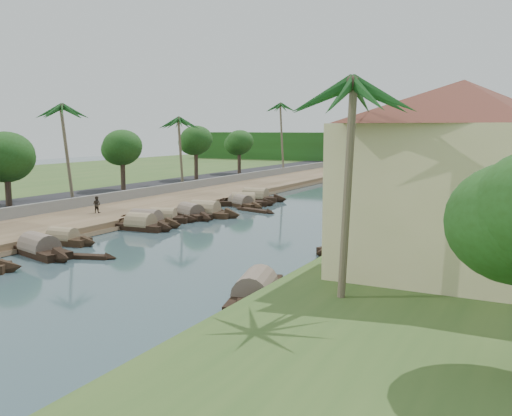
% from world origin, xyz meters
% --- Properties ---
extents(ground, '(220.00, 220.00, 0.00)m').
position_xyz_m(ground, '(0.00, 0.00, 0.00)').
color(ground, '#34484E').
rests_on(ground, ground).
extents(left_bank, '(10.00, 180.00, 0.80)m').
position_xyz_m(left_bank, '(-16.00, 20.00, 0.40)').
color(left_bank, brown).
rests_on(left_bank, ground).
extents(right_bank, '(16.00, 180.00, 1.20)m').
position_xyz_m(right_bank, '(19.00, 20.00, 0.60)').
color(right_bank, '#2F4E1F').
rests_on(right_bank, ground).
extents(road, '(8.00, 180.00, 1.40)m').
position_xyz_m(road, '(-24.50, 20.00, 0.70)').
color(road, black).
rests_on(road, ground).
extents(retaining_wall, '(0.40, 180.00, 1.10)m').
position_xyz_m(retaining_wall, '(-20.20, 20.00, 1.35)').
color(retaining_wall, slate).
rests_on(retaining_wall, left_bank).
extents(treeline, '(120.00, 14.00, 8.00)m').
position_xyz_m(treeline, '(0.00, 100.00, 4.00)').
color(treeline, '#193D10').
rests_on(treeline, ground).
extents(bridge, '(28.00, 4.00, 2.40)m').
position_xyz_m(bridge, '(0.00, 72.00, 1.72)').
color(bridge, '#ACADA2').
rests_on(bridge, ground).
extents(building_near, '(14.85, 14.85, 10.20)m').
position_xyz_m(building_near, '(18.99, -2.00, 6.38)').
color(building_near, beige).
rests_on(building_near, right_bank).
extents(building_mid, '(14.11, 14.11, 9.70)m').
position_xyz_m(building_mid, '(19.99, 14.00, 6.13)').
color(building_mid, beige).
rests_on(building_mid, right_bank).
extents(building_far, '(15.59, 15.59, 10.20)m').
position_xyz_m(building_far, '(18.99, 28.00, 6.38)').
color(building_far, beige).
rests_on(building_far, right_bank).
extents(sampan_3, '(8.57, 3.89, 2.26)m').
position_xyz_m(sampan_3, '(-8.87, -4.78, 0.42)').
color(sampan_3, black).
rests_on(sampan_3, ground).
extents(sampan_4, '(6.36, 2.17, 1.83)m').
position_xyz_m(sampan_4, '(-10.27, -1.23, 0.40)').
color(sampan_4, black).
rests_on(sampan_4, ground).
extents(sampan_5, '(6.92, 2.22, 2.19)m').
position_xyz_m(sampan_5, '(-9.00, 6.68, 0.42)').
color(sampan_5, black).
rests_on(sampan_5, ground).
extents(sampan_6, '(7.88, 2.47, 2.31)m').
position_xyz_m(sampan_6, '(-9.81, 8.42, 0.42)').
color(sampan_6, black).
rests_on(sampan_6, ground).
extents(sampan_7, '(7.17, 3.64, 1.93)m').
position_xyz_m(sampan_7, '(-9.80, 11.07, 0.41)').
color(sampan_7, black).
rests_on(sampan_7, ground).
extents(sampan_8, '(8.26, 2.79, 2.47)m').
position_xyz_m(sampan_8, '(-8.10, 15.89, 0.42)').
color(sampan_8, black).
rests_on(sampan_8, ground).
extents(sampan_9, '(8.03, 5.13, 2.09)m').
position_xyz_m(sampan_9, '(-9.08, 14.73, 0.41)').
color(sampan_9, black).
rests_on(sampan_9, ground).
extents(sampan_10, '(6.45, 3.38, 1.82)m').
position_xyz_m(sampan_10, '(-9.06, 16.52, 0.40)').
color(sampan_10, black).
rests_on(sampan_10, ground).
extents(sampan_11, '(7.78, 4.79, 2.23)m').
position_xyz_m(sampan_11, '(-8.58, 25.03, 0.42)').
color(sampan_11, black).
rests_on(sampan_11, ground).
extents(sampan_12, '(8.04, 4.62, 1.97)m').
position_xyz_m(sampan_12, '(-8.52, 24.17, 0.41)').
color(sampan_12, black).
rests_on(sampan_12, ground).
extents(sampan_13, '(8.78, 2.52, 2.35)m').
position_xyz_m(sampan_13, '(-9.55, 29.88, 0.42)').
color(sampan_13, black).
rests_on(sampan_13, ground).
extents(sampan_14, '(4.11, 9.31, 2.22)m').
position_xyz_m(sampan_14, '(9.74, -7.13, 0.42)').
color(sampan_14, black).
rests_on(sampan_14, ground).
extents(sampan_15, '(3.52, 6.52, 1.80)m').
position_xyz_m(sampan_15, '(10.16, 6.27, 0.40)').
color(sampan_15, black).
rests_on(sampan_15, ground).
extents(sampan_16, '(2.26, 9.32, 2.25)m').
position_xyz_m(sampan_16, '(8.81, 26.85, 0.42)').
color(sampan_16, black).
rests_on(sampan_16, ground).
extents(canoe_1, '(4.68, 2.19, 0.76)m').
position_xyz_m(canoe_1, '(-5.19, -4.08, 0.10)').
color(canoe_1, black).
rests_on(canoe_1, ground).
extents(canoe_2, '(5.95, 2.49, 0.86)m').
position_xyz_m(canoe_2, '(-5.24, 21.42, 0.10)').
color(canoe_2, black).
rests_on(canoe_2, ground).
extents(palm_0, '(3.20, 3.20, 11.31)m').
position_xyz_m(palm_0, '(15.00, -8.47, 10.73)').
color(palm_0, brown).
rests_on(palm_0, ground).
extents(palm_1, '(3.20, 3.20, 9.56)m').
position_xyz_m(palm_1, '(16.00, 6.24, 9.04)').
color(palm_1, brown).
rests_on(palm_1, ground).
extents(palm_2, '(3.20, 3.20, 12.34)m').
position_xyz_m(palm_2, '(15.00, 20.44, 11.72)').
color(palm_2, brown).
rests_on(palm_2, ground).
extents(palm_3, '(3.20, 3.20, 10.45)m').
position_xyz_m(palm_3, '(16.00, 37.78, 9.91)').
color(palm_3, brown).
rests_on(palm_3, ground).
extents(palm_5, '(3.20, 3.20, 11.53)m').
position_xyz_m(palm_5, '(-24.00, 13.24, 11.15)').
color(palm_5, brown).
rests_on(palm_5, ground).
extents(palm_6, '(3.20, 3.20, 10.41)m').
position_xyz_m(palm_6, '(-22.00, 31.79, 10.06)').
color(palm_6, brown).
rests_on(palm_6, ground).
extents(palm_7, '(3.20, 3.20, 10.79)m').
position_xyz_m(palm_7, '(14.00, 55.15, 10.23)').
color(palm_7, brown).
rests_on(palm_7, ground).
extents(palm_8, '(3.20, 3.20, 13.47)m').
position_xyz_m(palm_8, '(-20.50, 61.64, 13.00)').
color(palm_8, brown).
rests_on(palm_8, ground).
extents(tree_2, '(5.51, 5.51, 7.04)m').
position_xyz_m(tree_2, '(-24.00, 5.10, 6.11)').
color(tree_2, '#4E3B2C').
rests_on(tree_2, ground).
extents(tree_3, '(4.83, 4.83, 7.19)m').
position_xyz_m(tree_3, '(-24.00, 22.01, 6.52)').
color(tree_3, '#4E3B2C').
rests_on(tree_3, ground).
extents(tree_4, '(4.78, 4.78, 7.75)m').
position_xyz_m(tree_4, '(-24.00, 38.42, 7.08)').
color(tree_4, '#4E3B2C').
rests_on(tree_4, ground).
extents(tree_5, '(4.61, 4.61, 7.08)m').
position_xyz_m(tree_5, '(-24.00, 51.64, 6.49)').
color(tree_5, '#4E3B2C').
rests_on(tree_5, ground).
extents(person_far, '(0.86, 0.70, 1.64)m').
position_xyz_m(person_far, '(-15.91, 8.64, 1.62)').
color(person_far, '#322B23').
rests_on(person_far, left_bank).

